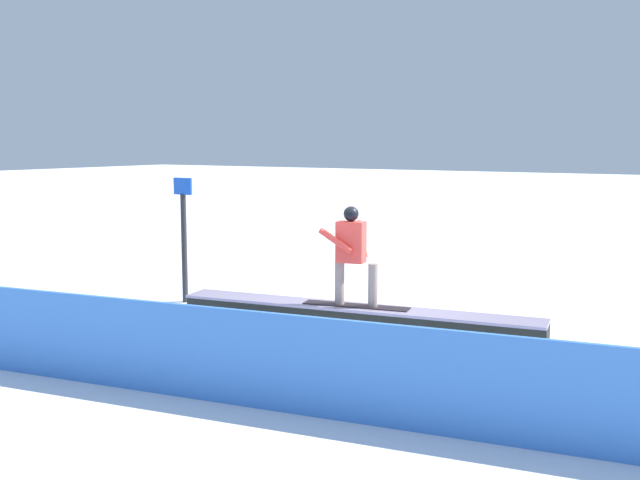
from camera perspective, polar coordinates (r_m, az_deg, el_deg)
name	(u,v)px	position (r m, az deg, el deg)	size (l,w,h in m)	color
ground_plane	(355,340)	(11.14, 2.68, -7.55)	(120.00, 120.00, 0.00)	white
grind_box	(355,324)	(11.08, 2.69, -6.41)	(5.45, 1.40, 0.50)	black
snowboarder	(352,252)	(10.89, 2.46, -0.95)	(1.60, 0.59, 1.46)	black
safety_fence	(220,355)	(8.49, -7.59, -8.66)	(13.05, 0.06, 1.08)	#3C79DC
trail_marker	(184,237)	(13.67, -10.27, 0.26)	(0.40, 0.10, 2.25)	#262628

